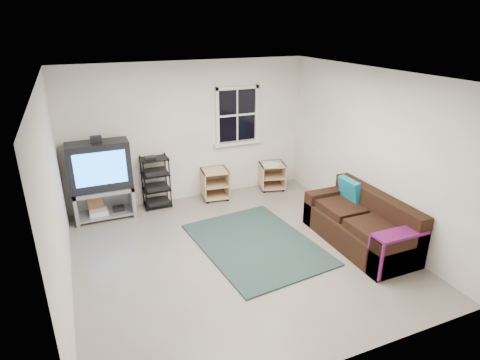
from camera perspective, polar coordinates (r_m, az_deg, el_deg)
name	(u,v)px	position (r m, az deg, el deg)	size (l,w,h in m)	color
room	(237,119)	(7.83, -0.40, 8.68)	(4.60, 4.62, 4.60)	gray
tv_unit	(101,174)	(7.23, -19.21, 0.82)	(1.01, 0.50, 1.48)	gray
av_rack	(156,185)	(7.53, -11.83, -0.71)	(0.49, 0.36, 0.98)	black
side_table_left	(215,183)	(7.82, -3.64, -0.36)	(0.54, 0.54, 0.58)	tan
side_table_right	(271,174)	(8.26, 4.49, 0.90)	(0.59, 0.59, 0.56)	tan
sofa	(361,225)	(6.49, 16.90, -6.19)	(0.84, 1.90, 0.87)	black
shag_rug	(256,244)	(6.32, 2.30, -9.04)	(1.61, 2.22, 0.03)	#322316
paper_bag	(96,206)	(7.56, -19.81, -3.48)	(0.26, 0.17, 0.38)	#996A45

